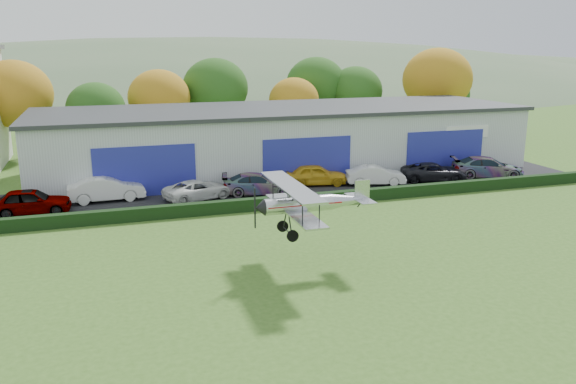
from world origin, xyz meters
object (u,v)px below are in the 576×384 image
object	(u,v)px
car_0	(31,201)
car_1	(106,189)
car_4	(316,175)
car_5	(376,175)
car_3	(259,184)
car_6	(434,172)
hangar	(283,138)
car_2	(198,190)
car_7	(487,167)
biplane	(308,202)

from	to	relation	value
car_0	car_1	xyz separation A→B (m)	(4.59, 1.86, 0.02)
car_4	car_0	bearing A→B (deg)	107.37
car_5	car_4	bearing A→B (deg)	87.65
car_3	car_6	bearing A→B (deg)	-78.02
hangar	car_5	world-z (taller)	hangar
car_1	car_5	world-z (taller)	car_1
car_1	car_2	world-z (taller)	car_1
car_0	hangar	bearing A→B (deg)	-64.01
car_3	car_6	xyz separation A→B (m)	(14.12, -0.19, -0.05)
car_1	car_4	bearing A→B (deg)	-92.91
hangar	car_3	distance (m)	9.25
car_5	car_7	bearing A→B (deg)	-77.78
car_5	biplane	world-z (taller)	biplane
car_3	car_5	world-z (taller)	car_3
car_4	car_5	world-z (taller)	car_4
car_0	car_5	distance (m)	24.08
car_7	car_6	bearing A→B (deg)	108.60
car_1	car_4	size ratio (longest dim) A/B	1.09
car_5	hangar	bearing A→B (deg)	46.04
car_3	biplane	xyz separation A→B (m)	(-1.46, -14.21, 2.44)
car_7	car_3	bearing A→B (deg)	109.95
hangar	car_5	distance (m)	9.47
car_2	car_4	world-z (taller)	car_4
car_7	biplane	bearing A→B (deg)	145.38
car_5	car_6	distance (m)	4.95
car_5	car_6	size ratio (longest dim) A/B	0.88
hangar	car_6	xyz separation A→B (m)	(9.76, -8.14, -1.91)
car_3	car_5	distance (m)	9.18
car_4	biplane	world-z (taller)	biplane
car_7	car_2	bearing A→B (deg)	110.43
car_0	car_6	bearing A→B (deg)	-87.05
hangar	car_6	world-z (taller)	hangar
car_4	car_6	world-z (taller)	car_4
car_6	car_7	size ratio (longest dim) A/B	0.89
car_0	car_1	distance (m)	4.95
car_5	car_7	xyz separation A→B (m)	(9.68, -0.43, 0.09)
car_1	car_4	world-z (taller)	car_1
car_2	car_4	xyz separation A→B (m)	(9.18, 1.46, 0.13)
hangar	car_0	xyz separation A→B (m)	(-19.26, -8.38, -1.79)
car_1	car_2	bearing A→B (deg)	-107.01
hangar	car_1	bearing A→B (deg)	-156.06
car_3	car_6	size ratio (longest dim) A/B	1.02
hangar	car_3	size ratio (longest dim) A/B	7.86
car_2	car_6	bearing A→B (deg)	-110.63
car_1	biplane	xyz separation A→B (m)	(8.86, -15.64, 2.36)
car_0	car_1	size ratio (longest dim) A/B	0.95
car_3	car_4	bearing A→B (deg)	-61.62
car_7	hangar	bearing A→B (deg)	81.23
car_1	car_7	bearing A→B (deg)	-96.22
car_6	biplane	bearing A→B (deg)	149.05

